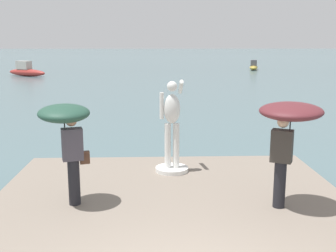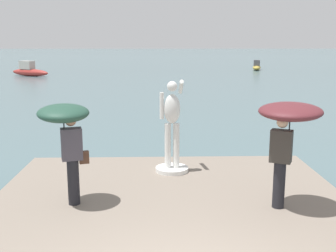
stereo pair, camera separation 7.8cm
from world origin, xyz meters
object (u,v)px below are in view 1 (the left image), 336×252
(statue_white_figure, at_px, (172,134))
(boat_rightward, at_px, (26,71))
(onlooker_right, at_px, (289,123))
(boat_leftward, at_px, (254,66))
(onlooker_left, at_px, (67,127))

(statue_white_figure, height_order, boat_rightward, statue_white_figure)
(boat_rightward, bearing_deg, statue_white_figure, -68.19)
(onlooker_right, distance_m, boat_leftward, 46.52)
(onlooker_left, height_order, boat_leftward, onlooker_left)
(boat_leftward, bearing_deg, onlooker_left, -107.87)
(boat_leftward, relative_size, boat_rightward, 0.76)
(onlooker_left, xyz_separation_m, boat_rightward, (-11.61, 36.07, -1.38))
(onlooker_right, bearing_deg, boat_leftward, 76.97)
(boat_leftward, xyz_separation_m, boat_rightward, (-26.12, -8.94, 0.10))
(onlooker_left, distance_m, boat_rightward, 37.92)
(boat_leftward, height_order, boat_rightward, boat_rightward)
(onlooker_right, xyz_separation_m, boat_leftward, (10.48, 45.30, -1.58))
(onlooker_right, bearing_deg, statue_white_figure, 131.35)
(boat_rightward, bearing_deg, onlooker_right, -66.73)
(statue_white_figure, bearing_deg, onlooker_right, -48.65)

